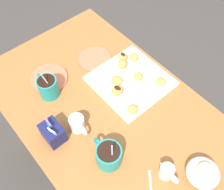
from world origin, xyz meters
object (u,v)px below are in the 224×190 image
Objects in this scene: coffee_mug_teal_left at (108,155)px; beignet_6 at (133,109)px; beignet_4 at (117,91)px; beignet_7 at (161,81)px; cream_pitcher_white at (77,123)px; saucer_coral_left at (49,78)px; beignet_3 at (123,57)px; saucer_coral_right at (95,59)px; ice_cream_bowl at (203,172)px; beignet_1 at (122,64)px; sugar_caddy at (53,133)px; beignet_5 at (134,57)px; beignet_2 at (138,76)px; coffee_mug_teal_right at (48,86)px; dining_table at (105,121)px; pastry_plate_square at (131,81)px; chocolate_sauce_pitcher at (167,171)px; beignet_0 at (117,81)px.

beignet_6 is (0.09, -0.21, -0.02)m from coffee_mug_teal_left.
beignet_4 is 0.20m from beignet_7.
cream_pitcher_white reaches higher than beignet_6.
saucer_coral_left is at bearing -4.82° from coffee_mug_teal_left.
coffee_mug_teal_left is 2.93× the size of beignet_7.
cream_pitcher_white is at bearing 111.68° from beignet_3.
coffee_mug_teal_left is 0.51m from saucer_coral_right.
beignet_1 is at bearing -12.16° from ice_cream_bowl.
sugar_caddy is 2.21× the size of beignet_5.
beignet_3 is at bearing -48.03° from coffee_mug_teal_left.
beignet_2 is at bearing -176.41° from beignet_1.
beignet_7 is (-0.18, -0.06, -0.00)m from beignet_1.
cream_pitcher_white is 2.28× the size of beignet_7.
beignet_3 is (-0.07, -0.37, -0.02)m from coffee_mug_teal_right.
saucer_coral_right is (0.22, -0.37, -0.04)m from sugar_caddy.
coffee_mug_teal_left is 0.34m from ice_cream_bowl.
beignet_5 reaches higher than dining_table.
sugar_caddy is (0.03, 0.10, 0.00)m from cream_pitcher_white.
pastry_plate_square is at bearing -133.24° from saucer_coral_left.
coffee_mug_teal_left is 0.18m from cream_pitcher_white.
beignet_6 is at bearing -148.92° from dining_table.
beignet_7 is (-0.09, -0.18, -0.00)m from beignet_4.
dining_table is at bearing -159.45° from saucer_coral_left.
sugar_caddy is at bearing 33.82° from ice_cream_bowl.
coffee_mug_teal_left reaches higher than beignet_7.
dining_table is 0.28m from beignet_1.
saucer_coral_left and saucer_coral_right have the same top height.
beignet_4 is at bearing 89.21° from beignet_2.
chocolate_sauce_pitcher reaches higher than beignet_3.
chocolate_sauce_pitcher is at bearing 46.68° from ice_cream_bowl.
coffee_mug_teal_right reaches higher than beignet_3.
coffee_mug_teal_right is 0.89× the size of saucer_coral_right.
cream_pitcher_white is at bearing 80.58° from beignet_7.
pastry_plate_square is 6.70× the size of beignet_3.
ice_cream_bowl is at bearing 175.45° from beignet_0.
cream_pitcher_white is 0.27m from beignet_0.
saucer_coral_right is 3.50× the size of beignet_7.
beignet_6 reaches higher than pastry_plate_square.
beignet_1 is (-0.10, -0.33, -0.02)m from coffee_mug_teal_right.
beignet_2 and beignet_3 have the same top height.
beignet_4 is (0.02, -0.22, -0.00)m from cream_pitcher_white.
beignet_6 reaches higher than saucer_coral_left.
dining_table is 0.19m from beignet_4.
ice_cream_bowl is 0.70× the size of saucer_coral_left.
beignet_2 is 0.78× the size of beignet_4.
chocolate_sauce_pitcher is 0.62m from saucer_coral_right.
beignet_7 is (-0.08, -0.06, -0.00)m from beignet_2.
beignet_5 is (0.09, -0.51, -0.01)m from sugar_caddy.
chocolate_sauce_pitcher is at bearing -168.08° from coffee_mug_teal_right.
beignet_6 reaches higher than dining_table.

